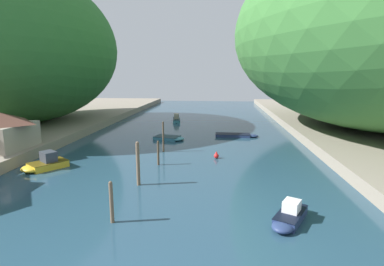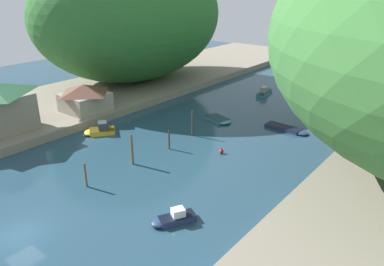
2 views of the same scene
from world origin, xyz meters
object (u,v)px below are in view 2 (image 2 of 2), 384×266
at_px(boathouse_shed, 85,97).
at_px(boat_yellow_tender, 288,129).
at_px(channel_buoy_near, 221,151).
at_px(boat_cabin_cruiser, 173,219).
at_px(boat_red_skiff, 219,120).
at_px(boat_white_cruiser, 265,92).
at_px(boat_far_upstream, 99,130).

relative_size(boathouse_shed, boat_yellow_tender, 1.03).
xyz_separation_m(boat_yellow_tender, channel_buoy_near, (-2.99, -11.99, 0.11)).
bearing_deg(boat_yellow_tender, channel_buoy_near, -11.78).
xyz_separation_m(boat_cabin_cruiser, boat_red_skiff, (-11.24, 23.05, -0.17)).
height_order(boat_cabin_cruiser, boat_white_cruiser, boat_white_cruiser).
relative_size(boat_cabin_cruiser, channel_buoy_near, 5.09).
relative_size(boat_cabin_cruiser, boat_white_cruiser, 0.68).
distance_m(boat_yellow_tender, channel_buoy_near, 12.36).
bearing_deg(boat_far_upstream, boat_yellow_tender, -102.60).
distance_m(boat_red_skiff, channel_buoy_near, 11.13).
bearing_deg(channel_buoy_near, boat_white_cruiser, 107.56).
bearing_deg(boat_red_skiff, boat_far_upstream, -19.46).
bearing_deg(boat_white_cruiser, boat_far_upstream, -114.22).
distance_m(boathouse_shed, boat_white_cruiser, 32.21).
distance_m(boathouse_shed, channel_buoy_near, 23.56).
relative_size(boat_red_skiff, boat_white_cruiser, 0.77).
bearing_deg(boat_red_skiff, boat_white_cruiser, -158.99).
relative_size(boat_yellow_tender, boat_far_upstream, 1.38).
xyz_separation_m(boat_cabin_cruiser, boat_far_upstream, (-21.23, 8.78, 0.10)).
bearing_deg(boat_far_upstream, boat_cabin_cruiser, -166.52).
bearing_deg(boat_white_cruiser, boat_red_skiff, -93.76).
xyz_separation_m(boat_cabin_cruiser, boat_white_cruiser, (-12.87, 40.02, 0.06)).
height_order(boathouse_shed, boat_red_skiff, boathouse_shed).
bearing_deg(boat_yellow_tender, boat_cabin_cruiser, 5.91).
distance_m(boat_cabin_cruiser, boat_red_skiff, 25.65).
relative_size(boathouse_shed, boat_far_upstream, 1.43).
distance_m(boat_cabin_cruiser, channel_buoy_near, 14.83).
bearing_deg(boat_red_skiff, boat_cabin_cruiser, 41.51).
xyz_separation_m(boathouse_shed, boat_white_cruiser, (15.05, 28.34, -2.78)).
relative_size(boat_yellow_tender, channel_buoy_near, 7.83).
bearing_deg(boat_far_upstream, boathouse_shed, 12.54).
bearing_deg(boat_cabin_cruiser, channel_buoy_near, -43.38).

